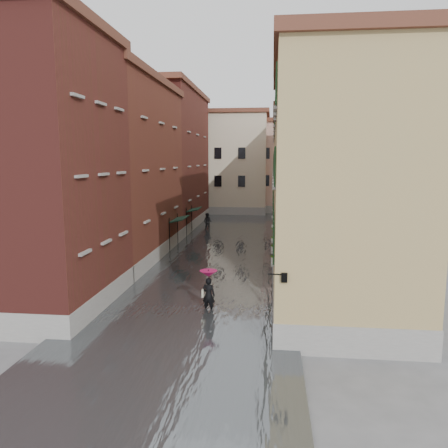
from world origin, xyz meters
The scene contains 16 objects.
ground centered at (0.00, 0.00, 0.00)m, with size 120.00×120.00×0.00m, color #59595B.
floodwater centered at (0.00, 13.00, 0.10)m, with size 10.00×60.00×0.20m, color #4E5256.
building_left_near centered at (-7.00, -2.00, 6.50)m, with size 6.00×8.00×13.00m, color maroon.
building_left_mid centered at (-7.00, 9.00, 6.25)m, with size 6.00×14.00×12.50m, color #56281B.
building_left_far centered at (-7.00, 24.00, 7.00)m, with size 6.00×16.00×14.00m, color maroon.
building_right_near centered at (7.00, -2.00, 5.75)m, with size 6.00×8.00×11.50m, color tan.
building_right_mid centered at (7.00, 9.00, 6.50)m, with size 6.00×14.00×13.00m, color tan.
building_right_far centered at (7.00, 24.00, 5.75)m, with size 6.00×16.00×11.50m, color tan.
building_end_cream centered at (-3.00, 38.00, 6.50)m, with size 12.00×9.00×13.00m, color beige.
building_end_pink centered at (6.00, 40.00, 6.00)m, with size 10.00×9.00×12.00m, color #D0A492.
awning_near centered at (-3.49, 12.24, 2.47)m, with size 1.09×3.00×2.80m.
awning_far centered at (-3.49, 18.81, 2.46)m, with size 1.09×2.71×2.80m.
wall_lantern centered at (4.33, -6.00, 3.01)m, with size 0.71×0.22×0.35m.
window_planters centered at (4.12, -0.64, 3.51)m, with size 0.59×8.15×0.84m.
pedestrian_main centered at (0.92, -1.79, 1.20)m, with size 0.87×0.87×2.06m.
pedestrian_far centered at (-2.64, 21.88, 0.92)m, with size 0.90×0.70×1.84m, color black.
Camera 1 is at (3.86, -21.63, 7.28)m, focal length 35.00 mm.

